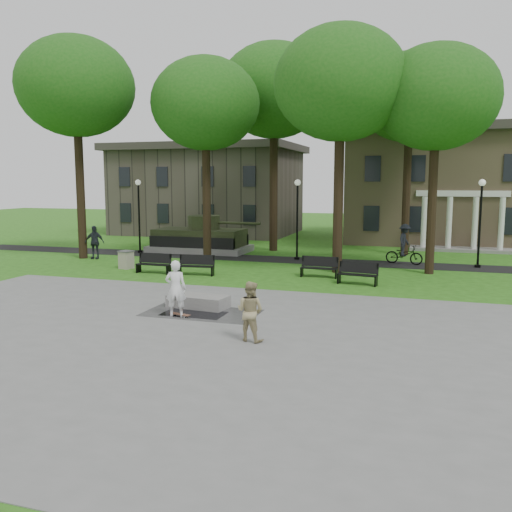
{
  "coord_description": "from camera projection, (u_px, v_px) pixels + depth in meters",
  "views": [
    {
      "loc": [
        7.81,
        -18.81,
        4.61
      ],
      "look_at": [
        0.77,
        3.38,
        1.4
      ],
      "focal_mm": 38.0,
      "sensor_mm": 36.0,
      "label": 1
    }
  ],
  "objects": [
    {
      "name": "tree_5",
      "position": [
        410.0,
        98.0,
        33.05
      ],
      "size": [
        6.4,
        6.4,
        12.44
      ],
      "color": "black",
      "rests_on": "ground"
    },
    {
      "name": "trash_bin",
      "position": [
        126.0,
        260.0,
        28.8
      ],
      "size": [
        0.78,
        0.78,
        0.96
      ],
      "rotation": [
        0.0,
        0.0,
        -0.2
      ],
      "color": "gray",
      "rests_on": "ground"
    },
    {
      "name": "ground",
      "position": [
        210.0,
        303.0,
        20.73
      ],
      "size": [
        120.0,
        120.0,
        0.0
      ],
      "primitive_type": "plane",
      "color": "#295C15",
      "rests_on": "ground"
    },
    {
      "name": "plaza",
      "position": [
        146.0,
        338.0,
        16.01
      ],
      "size": [
        22.0,
        16.0,
        0.02
      ],
      "primitive_type": "cube",
      "color": "gray",
      "rests_on": "ground"
    },
    {
      "name": "pedestrian_walker",
      "position": [
        94.0,
        242.0,
        32.4
      ],
      "size": [
        1.25,
        0.74,
        2.0
      ],
      "primitive_type": "imported",
      "rotation": [
        0.0,
        0.0,
        0.23
      ],
      "color": "#22262D",
      "rests_on": "ground"
    },
    {
      "name": "park_bench_3",
      "position": [
        358.0,
        273.0,
        24.39
      ],
      "size": [
        1.84,
        0.76,
        1.0
      ],
      "rotation": [
        0.0,
        0.0,
        -0.14
      ],
      "color": "black",
      "rests_on": "ground"
    },
    {
      "name": "building_right",
      "position": [
        459.0,
        185.0,
        41.7
      ],
      "size": [
        17.0,
        12.0,
        8.6
      ],
      "color": "#9E8460",
      "rests_on": "ground"
    },
    {
      "name": "puddle",
      "position": [
        194.0,
        314.0,
        18.95
      ],
      "size": [
        2.2,
        1.2,
        0.0
      ],
      "primitive_type": "cube",
      "color": "black",
      "rests_on": "plaza"
    },
    {
      "name": "park_bench_2",
      "position": [
        319.0,
        266.0,
        26.24
      ],
      "size": [
        1.81,
        0.56,
        1.0
      ],
      "rotation": [
        0.0,
        0.0,
        -0.02
      ],
      "color": "black",
      "rests_on": "ground"
    },
    {
      "name": "tree_4",
      "position": [
        274.0,
        91.0,
        35.02
      ],
      "size": [
        7.2,
        7.2,
        13.5
      ],
      "color": "black",
      "rests_on": "ground"
    },
    {
      "name": "cyclist",
      "position": [
        404.0,
        248.0,
        30.28
      ],
      "size": [
        2.19,
        1.3,
        2.27
      ],
      "rotation": [
        0.0,
        0.0,
        1.34
      ],
      "color": "black",
      "rests_on": "ground"
    },
    {
      "name": "tree_1",
      "position": [
        205.0,
        104.0,
        30.77
      ],
      "size": [
        6.2,
        6.2,
        11.63
      ],
      "color": "black",
      "rests_on": "ground"
    },
    {
      "name": "friend_watching",
      "position": [
        250.0,
        311.0,
        15.63
      ],
      "size": [
        0.97,
        0.83,
        1.75
      ],
      "primitive_type": "imported",
      "rotation": [
        0.0,
        0.0,
        2.93
      ],
      "color": "tan",
      "rests_on": "plaza"
    },
    {
      "name": "tree_0",
      "position": [
        76.0,
        87.0,
        31.45
      ],
      "size": [
        6.8,
        6.8,
        12.97
      ],
      "color": "black",
      "rests_on": "ground"
    },
    {
      "name": "tank_monument",
      "position": [
        200.0,
        239.0,
        35.77
      ],
      "size": [
        7.45,
        3.4,
        2.4
      ],
      "color": "gray",
      "rests_on": "ground"
    },
    {
      "name": "skateboard",
      "position": [
        180.0,
        315.0,
        18.62
      ],
      "size": [
        0.81,
        0.39,
        0.07
      ],
      "primitive_type": "cube",
      "rotation": [
        0.0,
        0.0,
        -0.25
      ],
      "color": "brown",
      "rests_on": "plaza"
    },
    {
      "name": "tree_3",
      "position": [
        437.0,
        98.0,
        26.14
      ],
      "size": [
        6.0,
        6.0,
        11.19
      ],
      "color": "black",
      "rests_on": "ground"
    },
    {
      "name": "lamp_right",
      "position": [
        480.0,
        216.0,
        28.83
      ],
      "size": [
        0.36,
        0.36,
        4.73
      ],
      "color": "black",
      "rests_on": "ground"
    },
    {
      "name": "tree_2",
      "position": [
        341.0,
        84.0,
        26.44
      ],
      "size": [
        6.6,
        6.6,
        12.16
      ],
      "color": "black",
      "rests_on": "ground"
    },
    {
      "name": "building_left",
      "position": [
        209.0,
        193.0,
        48.56
      ],
      "size": [
        15.0,
        10.0,
        7.2
      ],
      "primitive_type": "cube",
      "color": "#4C443D",
      "rests_on": "ground"
    },
    {
      "name": "footpath",
      "position": [
        287.0,
        260.0,
        32.07
      ],
      "size": [
        44.0,
        2.6,
        0.01
      ],
      "primitive_type": "cube",
      "color": "black",
      "rests_on": "ground"
    },
    {
      "name": "concrete_block",
      "position": [
        198.0,
        301.0,
        19.89
      ],
      "size": [
        2.29,
        1.21,
        0.45
      ],
      "primitive_type": "cube",
      "rotation": [
        0.0,
        0.0,
        -0.1
      ],
      "color": "gray",
      "rests_on": "plaza"
    },
    {
      "name": "park_bench_1",
      "position": [
        197.0,
        265.0,
        26.82
      ],
      "size": [
        1.84,
        0.75,
        1.0
      ],
      "rotation": [
        0.0,
        0.0,
        0.13
      ],
      "color": "black",
      "rests_on": "ground"
    },
    {
      "name": "park_bench_0",
      "position": [
        154.0,
        263.0,
        27.41
      ],
      "size": [
        1.8,
        0.53,
        1.0
      ],
      "rotation": [
        0.0,
        0.0,
        -0.01
      ],
      "color": "black",
      "rests_on": "ground"
    },
    {
      "name": "lamp_mid",
      "position": [
        297.0,
        213.0,
        31.82
      ],
      "size": [
        0.36,
        0.36,
        4.73
      ],
      "color": "black",
      "rests_on": "ground"
    },
    {
      "name": "lamp_left",
      "position": [
        139.0,
        210.0,
        34.96
      ],
      "size": [
        0.36,
        0.36,
        4.73
      ],
      "color": "black",
      "rests_on": "ground"
    },
    {
      "name": "skateboarder",
      "position": [
        176.0,
        289.0,
        18.41
      ],
      "size": [
        0.81,
        0.63,
        1.95
      ],
      "primitive_type": "imported",
      "rotation": [
        0.0,
        0.0,
        3.4
      ],
      "color": "white",
      "rests_on": "plaza"
    }
  ]
}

